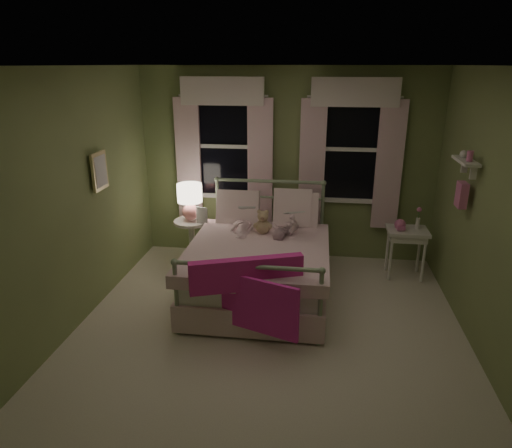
# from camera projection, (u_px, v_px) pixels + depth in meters

# --- Properties ---
(room_shell) EXTENTS (4.20, 4.20, 4.20)m
(room_shell) POSITION_uv_depth(u_px,v_px,m) (269.00, 212.00, 4.26)
(room_shell) COLOR white
(room_shell) RESTS_ON ground
(bed) EXTENTS (1.58, 2.04, 1.18)m
(bed) POSITION_uv_depth(u_px,v_px,m) (260.00, 264.00, 5.38)
(bed) COLOR white
(bed) RESTS_ON ground
(pink_throw) EXTENTS (1.07, 0.51, 0.71)m
(pink_throw) POSITION_uv_depth(u_px,v_px,m) (246.00, 286.00, 4.36)
(pink_throw) COLOR #D72A8F
(pink_throw) RESTS_ON bed
(child_left) EXTENTS (0.32, 0.23, 0.82)m
(child_left) POSITION_uv_depth(u_px,v_px,m) (242.00, 204.00, 5.62)
(child_left) COLOR #F7D1DD
(child_left) RESTS_ON bed
(child_right) EXTENTS (0.45, 0.39, 0.79)m
(child_right) POSITION_uv_depth(u_px,v_px,m) (287.00, 207.00, 5.56)
(child_right) COLOR #F7D1DD
(child_right) RESTS_ON bed
(book_left) EXTENTS (0.21, 0.14, 0.26)m
(book_left) POSITION_uv_depth(u_px,v_px,m) (239.00, 211.00, 5.40)
(book_left) COLOR beige
(book_left) RESTS_ON child_left
(book_right) EXTENTS (0.22, 0.17, 0.26)m
(book_right) POSITION_uv_depth(u_px,v_px,m) (286.00, 217.00, 5.34)
(book_right) COLOR beige
(book_right) RESTS_ON child_right
(teddy_bear) EXTENTS (0.23, 0.19, 0.31)m
(teddy_bear) POSITION_uv_depth(u_px,v_px,m) (263.00, 224.00, 5.50)
(teddy_bear) COLOR tan
(teddy_bear) RESTS_ON bed
(nightstand_left) EXTENTS (0.46, 0.46, 0.65)m
(nightstand_left) POSITION_uv_depth(u_px,v_px,m) (192.00, 237.00, 6.12)
(nightstand_left) COLOR white
(nightstand_left) RESTS_ON ground
(table_lamp) EXTENTS (0.32, 0.32, 0.49)m
(table_lamp) POSITION_uv_depth(u_px,v_px,m) (190.00, 198.00, 5.95)
(table_lamp) COLOR pink
(table_lamp) RESTS_ON nightstand_left
(book_nightstand) EXTENTS (0.22, 0.26, 0.02)m
(book_nightstand) POSITION_uv_depth(u_px,v_px,m) (197.00, 222.00, 5.96)
(book_nightstand) COLOR beige
(book_nightstand) RESTS_ON nightstand_left
(nightstand_right) EXTENTS (0.50, 0.40, 0.64)m
(nightstand_right) POSITION_uv_depth(u_px,v_px,m) (407.00, 237.00, 5.76)
(nightstand_right) COLOR white
(nightstand_right) RESTS_ON ground
(pink_toy) EXTENTS (0.14, 0.19, 0.14)m
(pink_toy) POSITION_uv_depth(u_px,v_px,m) (400.00, 225.00, 5.71)
(pink_toy) COLOR pink
(pink_toy) RESTS_ON nightstand_right
(bud_vase) EXTENTS (0.06, 0.06, 0.28)m
(bud_vase) POSITION_uv_depth(u_px,v_px,m) (418.00, 218.00, 5.71)
(bud_vase) COLOR white
(bud_vase) RESTS_ON nightstand_right
(window_left) EXTENTS (1.34, 0.13, 1.96)m
(window_left) POSITION_uv_depth(u_px,v_px,m) (224.00, 141.00, 6.16)
(window_left) COLOR black
(window_left) RESTS_ON room_shell
(window_right) EXTENTS (1.34, 0.13, 1.96)m
(window_right) POSITION_uv_depth(u_px,v_px,m) (351.00, 144.00, 5.94)
(window_right) COLOR black
(window_right) RESTS_ON room_shell
(wall_shelf) EXTENTS (0.15, 0.50, 0.60)m
(wall_shelf) POSITION_uv_depth(u_px,v_px,m) (464.00, 178.00, 4.60)
(wall_shelf) COLOR white
(wall_shelf) RESTS_ON room_shell
(framed_picture) EXTENTS (0.03, 0.32, 0.42)m
(framed_picture) POSITION_uv_depth(u_px,v_px,m) (100.00, 171.00, 5.01)
(framed_picture) COLOR beige
(framed_picture) RESTS_ON room_shell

